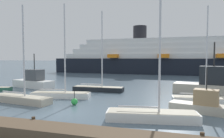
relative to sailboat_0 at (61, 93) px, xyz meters
name	(u,v)px	position (x,y,z in m)	size (l,w,h in m)	color
ground_plane	(63,113)	(3.69, -6.03, -0.55)	(600.00, 600.00, 0.00)	slate
dock_pier	(24,129)	(3.69, -11.00, -0.20)	(26.23, 1.99, 0.82)	brown
sailboat_0	(61,93)	(0.00, 0.00, 0.00)	(7.19, 2.76, 11.11)	white
sailboat_2	(201,99)	(15.73, 1.29, -0.07)	(5.85, 1.97, 10.11)	white
sailboat_3	(21,98)	(-2.74, -3.57, -0.01)	(7.39, 2.64, 10.23)	#BCB29E
sailboat_4	(98,87)	(2.77, 5.62, 0.02)	(7.32, 1.77, 11.32)	black
sailboat_5	(152,113)	(11.22, -6.06, 0.03)	(7.06, 2.78, 12.18)	white
fishing_boat_0	(211,85)	(17.72, 7.02, 0.75)	(9.23, 4.66, 6.80)	#BCB29E
fishing_boat_1	(34,81)	(-8.48, 6.21, 0.48)	(7.60, 4.05, 5.44)	white
fishing_boat_2	(204,105)	(15.38, -2.66, 0.17)	(5.69, 3.05, 3.98)	#BCB29E
channel_buoy_0	(74,101)	(3.22, -2.94, -0.21)	(0.67, 0.67, 1.46)	green
cruise_ship	(190,58)	(18.39, 41.39, 4.15)	(83.06, 15.26, 14.64)	black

